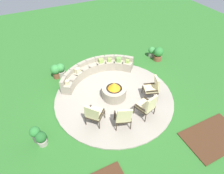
{
  "coord_description": "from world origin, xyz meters",
  "views": [
    {
      "loc": [
        -2.74,
        -5.39,
        6.02
      ],
      "look_at": [
        0.0,
        0.2,
        0.45
      ],
      "focal_mm": 31.49,
      "sensor_mm": 36.0,
      "label": 1
    }
  ],
  "objects_px": {
    "lounge_chair_front_left": "(94,113)",
    "curved_stone_bench": "(95,70)",
    "lounge_chair_back_left": "(147,105)",
    "lounge_chair_back_right": "(153,87)",
    "lounge_chair_front_right": "(123,117)",
    "potted_plant_0": "(152,51)",
    "potted_plant_1": "(36,134)",
    "fire_pit": "(114,91)",
    "potted_plant_2": "(61,70)",
    "potted_plant_4": "(56,71)",
    "potted_plant_3": "(41,138)",
    "potted_plant_5": "(158,54)"
  },
  "relations": [
    {
      "from": "curved_stone_bench",
      "to": "potted_plant_0",
      "type": "height_order",
      "value": "curved_stone_bench"
    },
    {
      "from": "potted_plant_2",
      "to": "lounge_chair_back_right",
      "type": "bearing_deg",
      "value": -45.77
    },
    {
      "from": "curved_stone_bench",
      "to": "potted_plant_0",
      "type": "bearing_deg",
      "value": 3.75
    },
    {
      "from": "curved_stone_bench",
      "to": "lounge_chair_back_left",
      "type": "bearing_deg",
      "value": -76.34
    },
    {
      "from": "lounge_chair_front_left",
      "to": "potted_plant_3",
      "type": "height_order",
      "value": "lounge_chair_front_left"
    },
    {
      "from": "potted_plant_3",
      "to": "potted_plant_5",
      "type": "bearing_deg",
      "value": 20.73
    },
    {
      "from": "potted_plant_4",
      "to": "curved_stone_bench",
      "type": "bearing_deg",
      "value": -21.99
    },
    {
      "from": "lounge_chair_front_right",
      "to": "potted_plant_3",
      "type": "bearing_deg",
      "value": -173.51
    },
    {
      "from": "fire_pit",
      "to": "potted_plant_3",
      "type": "relative_size",
      "value": 1.75
    },
    {
      "from": "fire_pit",
      "to": "potted_plant_3",
      "type": "height_order",
      "value": "fire_pit"
    },
    {
      "from": "fire_pit",
      "to": "lounge_chair_back_left",
      "type": "xyz_separation_m",
      "value": [
        0.65,
        -1.47,
        0.24
      ]
    },
    {
      "from": "potted_plant_0",
      "to": "potted_plant_3",
      "type": "distance_m",
      "value": 7.14
    },
    {
      "from": "curved_stone_bench",
      "to": "lounge_chair_front_left",
      "type": "bearing_deg",
      "value": -113.11
    },
    {
      "from": "potted_plant_3",
      "to": "potted_plant_5",
      "type": "relative_size",
      "value": 0.77
    },
    {
      "from": "curved_stone_bench",
      "to": "lounge_chair_front_left",
      "type": "distance_m",
      "value": 2.96
    },
    {
      "from": "potted_plant_3",
      "to": "lounge_chair_front_right",
      "type": "bearing_deg",
      "value": -11.98
    },
    {
      "from": "potted_plant_1",
      "to": "potted_plant_5",
      "type": "height_order",
      "value": "potted_plant_5"
    },
    {
      "from": "potted_plant_2",
      "to": "curved_stone_bench",
      "type": "bearing_deg",
      "value": -24.51
    },
    {
      "from": "lounge_chair_back_left",
      "to": "potted_plant_2",
      "type": "relative_size",
      "value": 1.47
    },
    {
      "from": "curved_stone_bench",
      "to": "lounge_chair_front_right",
      "type": "xyz_separation_m",
      "value": [
        -0.28,
        -3.31,
        0.27
      ]
    },
    {
      "from": "fire_pit",
      "to": "lounge_chair_front_right",
      "type": "bearing_deg",
      "value": -105.14
    },
    {
      "from": "potted_plant_2",
      "to": "lounge_chair_back_left",
      "type": "bearing_deg",
      "value": -59.77
    },
    {
      "from": "lounge_chair_back_left",
      "to": "potted_plant_4",
      "type": "xyz_separation_m",
      "value": [
        -2.52,
        3.93,
        -0.2
      ]
    },
    {
      "from": "potted_plant_0",
      "to": "potted_plant_4",
      "type": "distance_m",
      "value": 5.17
    },
    {
      "from": "potted_plant_3",
      "to": "potted_plant_0",
      "type": "bearing_deg",
      "value": 24.29
    },
    {
      "from": "lounge_chair_front_right",
      "to": "potted_plant_1",
      "type": "xyz_separation_m",
      "value": [
        -2.94,
        0.82,
        -0.24
      ]
    },
    {
      "from": "lounge_chair_back_left",
      "to": "lounge_chair_back_right",
      "type": "bearing_deg",
      "value": 26.2
    },
    {
      "from": "fire_pit",
      "to": "potted_plant_0",
      "type": "xyz_separation_m",
      "value": [
        3.29,
        1.99,
        -0.03
      ]
    },
    {
      "from": "lounge_chair_front_right",
      "to": "lounge_chair_back_right",
      "type": "height_order",
      "value": "lounge_chair_front_right"
    },
    {
      "from": "potted_plant_1",
      "to": "potted_plant_0",
      "type": "bearing_deg",
      "value": 22.22
    },
    {
      "from": "lounge_chair_front_right",
      "to": "potted_plant_4",
      "type": "distance_m",
      "value": 4.27
    },
    {
      "from": "lounge_chair_front_right",
      "to": "potted_plant_0",
      "type": "height_order",
      "value": "lounge_chair_front_right"
    },
    {
      "from": "lounge_chair_front_left",
      "to": "potted_plant_1",
      "type": "distance_m",
      "value": 2.09
    },
    {
      "from": "fire_pit",
      "to": "potted_plant_5",
      "type": "bearing_deg",
      "value": 24.59
    },
    {
      "from": "lounge_chair_front_left",
      "to": "potted_plant_3",
      "type": "xyz_separation_m",
      "value": [
        -1.93,
        -0.0,
        -0.29
      ]
    },
    {
      "from": "potted_plant_3",
      "to": "potted_plant_2",
      "type": "bearing_deg",
      "value": 64.83
    },
    {
      "from": "lounge_chair_back_right",
      "to": "potted_plant_0",
      "type": "relative_size",
      "value": 1.74
    },
    {
      "from": "potted_plant_2",
      "to": "potted_plant_4",
      "type": "relative_size",
      "value": 1.0
    },
    {
      "from": "lounge_chair_back_right",
      "to": "potted_plant_3",
      "type": "height_order",
      "value": "lounge_chair_back_right"
    },
    {
      "from": "lounge_chair_front_left",
      "to": "lounge_chair_back_left",
      "type": "distance_m",
      "value": 2.01
    },
    {
      "from": "potted_plant_1",
      "to": "curved_stone_bench",
      "type": "bearing_deg",
      "value": 37.69
    },
    {
      "from": "fire_pit",
      "to": "potted_plant_3",
      "type": "bearing_deg",
      "value": -163.56
    },
    {
      "from": "lounge_chair_front_left",
      "to": "curved_stone_bench",
      "type": "bearing_deg",
      "value": 112.78
    },
    {
      "from": "lounge_chair_front_left",
      "to": "potted_plant_2",
      "type": "bearing_deg",
      "value": 141.56
    },
    {
      "from": "lounge_chair_front_right",
      "to": "potted_plant_2",
      "type": "bearing_deg",
      "value": 125.34
    },
    {
      "from": "lounge_chair_front_left",
      "to": "potted_plant_4",
      "type": "relative_size",
      "value": 1.49
    },
    {
      "from": "fire_pit",
      "to": "lounge_chair_front_left",
      "type": "height_order",
      "value": "lounge_chair_front_left"
    },
    {
      "from": "lounge_chair_back_right",
      "to": "lounge_chair_front_left",
      "type": "bearing_deg",
      "value": 114.4
    },
    {
      "from": "potted_plant_1",
      "to": "potted_plant_2",
      "type": "distance_m",
      "value": 3.61
    },
    {
      "from": "curved_stone_bench",
      "to": "potted_plant_1",
      "type": "xyz_separation_m",
      "value": [
        -3.22,
        -2.49,
        0.02
      ]
    }
  ]
}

